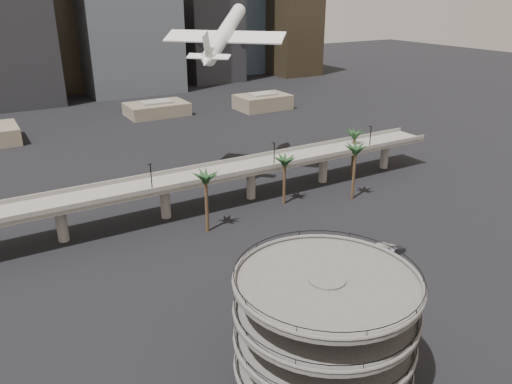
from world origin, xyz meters
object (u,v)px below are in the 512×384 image
parking_ramp (324,324)px  airborne_jet (225,34)px  car_b (395,250)px  overpass (209,178)px  car_c (385,247)px  car_a (311,288)px

parking_ramp → airborne_jet: airborne_jet is taller
parking_ramp → airborne_jet: bearing=70.9°
car_b → overpass: bearing=22.3°
overpass → car_c: bearing=-61.2°
airborne_jet → car_c: size_ratio=4.88×
car_c → airborne_jet: bearing=29.8°
overpass → car_c: 42.05m
car_b → parking_ramp: bearing=115.0°
car_b → car_c: 2.18m
overpass → car_b: 44.21m
parking_ramp → overpass: parking_ramp is taller
overpass → car_a: size_ratio=31.46×
overpass → car_b: overpass is taller
car_a → car_c: car_c is taller
overpass → car_c: size_ratio=24.00×
overpass → airborne_jet: airborne_jet is taller
car_a → car_c: bearing=-69.9°
parking_ramp → overpass: bearing=77.6°
airborne_jet → car_b: 65.83m
overpass → car_b: (20.94, -38.37, -6.61)m
car_b → airborne_jet: bearing=2.2°
parking_ramp → car_c: (33.03, 22.61, -9.05)m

